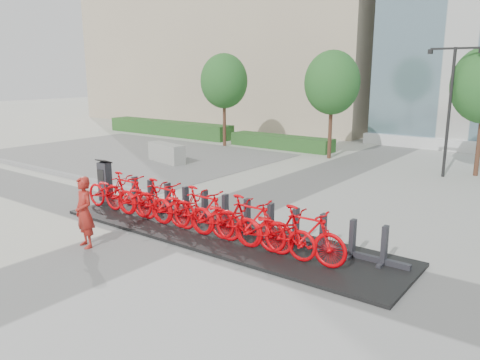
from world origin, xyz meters
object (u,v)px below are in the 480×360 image
Objects in this scene: jersey_barrier at (166,153)px; kiosk at (105,181)px; bike_0 at (111,192)px; worker_red at (84,212)px.

kiosk is at bearing -47.80° from jersey_barrier.
bike_0 reaches higher than jersey_barrier.
bike_0 is 0.93× the size of jersey_barrier.
jersey_barrier is (-3.47, 6.06, -0.29)m from kiosk.
bike_0 is 1.14m from kiosk.
kiosk is 0.60× the size of jersey_barrier.
worker_red reaches higher than jersey_barrier.
worker_red reaches higher than bike_0.
worker_red is at bearing -53.89° from kiosk.
bike_0 is 1.54× the size of kiosk.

